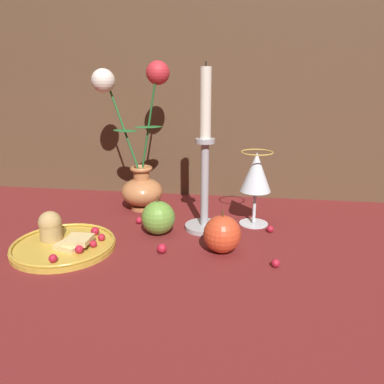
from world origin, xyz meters
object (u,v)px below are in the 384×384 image
at_px(vase, 139,161).
at_px(apple_beside_vase, 222,234).
at_px(plate_with_pastries, 62,241).
at_px(apple_near_glass, 158,218).
at_px(candlestick, 205,169).
at_px(wine_glass, 256,175).

height_order(vase, apple_beside_vase, vase).
height_order(plate_with_pastries, apple_near_glass, apple_near_glass).
bearing_deg(apple_near_glass, candlestick, 22.58).
height_order(vase, plate_with_pastries, vase).
distance_m(wine_glass, apple_beside_vase, 0.19).
bearing_deg(candlestick, plate_with_pastries, -152.62).
distance_m(apple_beside_vase, apple_near_glass, 0.16).
bearing_deg(apple_beside_vase, candlestick, 113.24).
bearing_deg(wine_glass, apple_near_glass, -157.36).
height_order(candlestick, apple_beside_vase, candlestick).
xyz_separation_m(wine_glass, candlestick, (-0.11, -0.05, 0.02)).
bearing_deg(apple_beside_vase, plate_with_pastries, -174.53).
relative_size(vase, plate_with_pastries, 1.80).
xyz_separation_m(vase, apple_beside_vase, (0.23, -0.22, -0.09)).
xyz_separation_m(plate_with_pastries, apple_near_glass, (0.18, 0.10, 0.02)).
distance_m(vase, plate_with_pastries, 0.29).
xyz_separation_m(plate_with_pastries, apple_beside_vase, (0.32, 0.03, 0.02)).
bearing_deg(apple_near_glass, apple_beside_vase, -25.90).
bearing_deg(apple_near_glass, wine_glass, 22.64).
distance_m(wine_glass, candlestick, 0.12).
bearing_deg(apple_near_glass, plate_with_pastries, -150.13).
distance_m(plate_with_pastries, apple_near_glass, 0.20).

